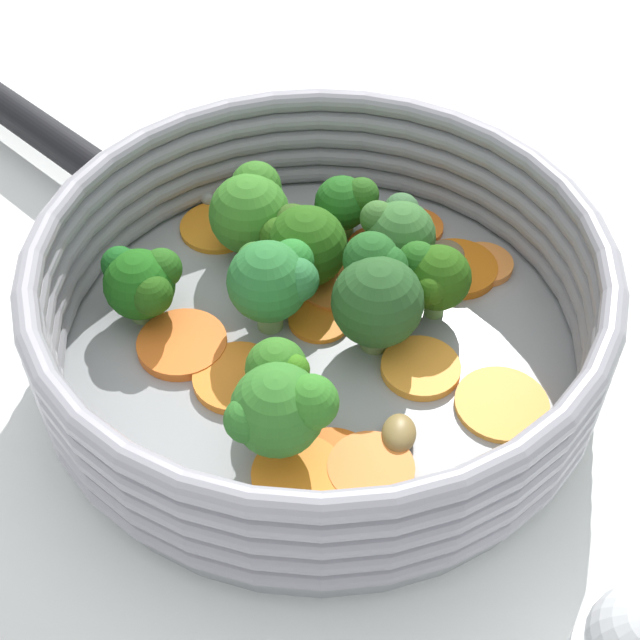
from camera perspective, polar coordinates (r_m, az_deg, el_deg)
The scene contains 32 objects.
ground_plane at distance 0.47m, azimuth 0.00°, elevation -2.42°, with size 4.00×4.00×0.00m, color white.
skillet at distance 0.47m, azimuth 0.00°, elevation -1.86°, with size 0.27×0.27×0.01m, color #939699.
skillet_rim_wall at distance 0.44m, azimuth 0.00°, elevation 1.52°, with size 0.29×0.29×0.06m.
skillet_handle at distance 0.61m, azimuth -17.10°, elevation 11.26°, with size 0.02×0.02×0.21m, color black.
skillet_rivet_left at distance 0.55m, azimuth -7.18°, elevation 7.71°, with size 0.01×0.01×0.01m, color #929994.
skillet_rivet_right at distance 0.52m, azimuth -12.82°, elevation 4.20°, with size 0.01×0.01×0.01m, color #97929D.
carrot_slice_0 at distance 0.51m, azimuth 8.40°, elevation 3.60°, with size 0.05×0.05×0.01m, color orange.
carrot_slice_1 at distance 0.51m, azimuth 3.83°, elevation 4.52°, with size 0.04×0.04×0.01m, color orange.
carrot_slice_2 at distance 0.45m, azimuth -5.51°, elevation -3.44°, with size 0.04×0.04×0.00m, color orange.
carrot_slice_3 at distance 0.41m, azimuth 0.76°, elevation -9.46°, with size 0.04×0.04×0.00m, color #DC5D14.
carrot_slice_4 at distance 0.46m, azimuth -8.81°, elevation -1.54°, with size 0.05×0.05×0.01m, color orange.
carrot_slice_5 at distance 0.41m, azimuth -1.40°, elevation -9.92°, with size 0.04×0.04×0.01m, color orange.
carrot_slice_6 at distance 0.53m, azimuth -6.44°, elevation 5.97°, with size 0.05×0.05×0.00m, color orange.
carrot_slice_7 at distance 0.44m, azimuth 11.56°, elevation -5.29°, with size 0.05×0.05×0.00m, color #F89B35.
carrot_slice_8 at distance 0.41m, azimuth 3.28°, elevation -9.55°, with size 0.04×0.04×0.01m, color orange.
carrot_slice_9 at distance 0.49m, azimuth 1.07°, elevation 2.17°, with size 0.04×0.04×0.01m, color orange.
carrot_slice_10 at distance 0.45m, azimuth 6.46°, elevation -3.06°, with size 0.04×0.04×0.00m, color orange.
carrot_slice_11 at distance 0.53m, azimuth 6.13°, elevation 5.91°, with size 0.03×0.03×0.00m, color orange.
carrot_slice_12 at distance 0.51m, azimuth 10.42°, elevation 3.54°, with size 0.03×0.03×0.00m, color #F78D3E.
carrot_slice_13 at distance 0.47m, azimuth -0.03°, elevation 0.06°, with size 0.03×0.03×0.00m, color orange.
broccoli_floret_0 at distance 0.51m, azimuth 1.77°, elevation 7.51°, with size 0.03×0.03×0.04m.
broccoli_floret_1 at distance 0.45m, azimuth -3.05°, elevation 2.64°, with size 0.05×0.05×0.05m.
broccoli_floret_2 at distance 0.49m, azimuth 5.03°, elevation 5.58°, with size 0.04×0.04×0.04m.
broccoli_floret_3 at distance 0.44m, azimuth 3.73°, elevation 1.71°, with size 0.05×0.05×0.06m.
broccoli_floret_4 at distance 0.48m, azimuth -1.14°, elevation 4.92°, with size 0.04×0.05×0.05m.
broccoli_floret_5 at distance 0.50m, azimuth -4.39°, elevation 7.14°, with size 0.05×0.05×0.05m.
broccoli_floret_6 at distance 0.46m, azimuth 7.29°, elevation 2.78°, with size 0.04×0.04×0.04m.
broccoli_floret_7 at distance 0.42m, azimuth -2.77°, elevation -3.31°, with size 0.03×0.03×0.04m.
broccoli_floret_8 at distance 0.39m, azimuth -2.58°, elevation -5.82°, with size 0.05×0.04×0.05m.
broccoli_floret_9 at distance 0.47m, azimuth -11.33°, elevation 2.35°, with size 0.04×0.05×0.04m.
mushroom_piece_0 at distance 0.50m, azimuth 7.75°, elevation 3.88°, with size 0.03×0.03×0.01m, color olive.
mushroom_piece_1 at distance 0.42m, azimuth 5.07°, elevation -7.24°, with size 0.02×0.02×0.01m, color olive.
Camera 1 is at (0.17, 0.26, 0.36)m, focal length 50.00 mm.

